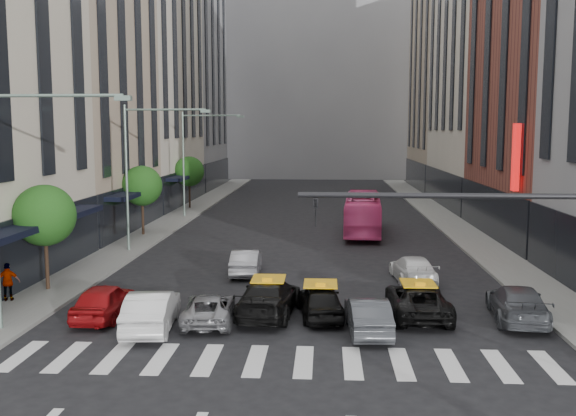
% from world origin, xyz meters
% --- Properties ---
extents(ground, '(160.00, 160.00, 0.00)m').
position_xyz_m(ground, '(0.00, 0.00, 0.00)').
color(ground, black).
rests_on(ground, ground).
extents(sidewalk_left, '(3.00, 96.00, 0.15)m').
position_xyz_m(sidewalk_left, '(-11.50, 30.00, 0.07)').
color(sidewalk_left, slate).
rests_on(sidewalk_left, ground).
extents(sidewalk_right, '(3.00, 96.00, 0.15)m').
position_xyz_m(sidewalk_right, '(11.50, 30.00, 0.07)').
color(sidewalk_right, slate).
rests_on(sidewalk_right, ground).
extents(building_left_b, '(8.00, 16.00, 24.00)m').
position_xyz_m(building_left_b, '(-17.00, 28.00, 12.00)').
color(building_left_b, tan).
rests_on(building_left_b, ground).
extents(building_left_c, '(8.00, 20.00, 36.00)m').
position_xyz_m(building_left_c, '(-17.00, 46.00, 18.00)').
color(building_left_c, beige).
rests_on(building_left_c, ground).
extents(building_left_d, '(8.00, 18.00, 30.00)m').
position_xyz_m(building_left_d, '(-17.00, 65.00, 15.00)').
color(building_left_d, gray).
rests_on(building_left_d, ground).
extents(building_right_b, '(8.00, 18.00, 26.00)m').
position_xyz_m(building_right_b, '(17.00, 27.00, 13.00)').
color(building_right_b, brown).
rests_on(building_right_b, ground).
extents(building_right_c, '(8.00, 20.00, 40.00)m').
position_xyz_m(building_right_c, '(17.00, 46.00, 20.00)').
color(building_right_c, beige).
rests_on(building_right_c, ground).
extents(building_right_d, '(8.00, 18.00, 28.00)m').
position_xyz_m(building_right_d, '(17.00, 65.00, 14.00)').
color(building_right_d, tan).
rests_on(building_right_d, ground).
extents(building_far, '(30.00, 10.00, 36.00)m').
position_xyz_m(building_far, '(0.00, 85.00, 18.00)').
color(building_far, gray).
rests_on(building_far, ground).
extents(tree_near, '(2.88, 2.88, 4.95)m').
position_xyz_m(tree_near, '(-11.80, 10.00, 3.65)').
color(tree_near, black).
rests_on(tree_near, sidewalk_left).
extents(tree_mid, '(2.88, 2.88, 4.95)m').
position_xyz_m(tree_mid, '(-11.80, 26.00, 3.65)').
color(tree_mid, black).
rests_on(tree_mid, sidewalk_left).
extents(tree_far, '(2.88, 2.88, 4.95)m').
position_xyz_m(tree_far, '(-11.80, 42.00, 3.65)').
color(tree_far, black).
rests_on(tree_far, sidewalk_left).
extents(streetlamp_near, '(5.38, 0.25, 9.00)m').
position_xyz_m(streetlamp_near, '(-10.04, 4.00, 5.90)').
color(streetlamp_near, gray).
rests_on(streetlamp_near, sidewalk_left).
extents(streetlamp_mid, '(5.38, 0.25, 9.00)m').
position_xyz_m(streetlamp_mid, '(-10.04, 20.00, 5.90)').
color(streetlamp_mid, gray).
rests_on(streetlamp_mid, sidewalk_left).
extents(streetlamp_far, '(5.38, 0.25, 9.00)m').
position_xyz_m(streetlamp_far, '(-10.04, 36.00, 5.90)').
color(streetlamp_far, gray).
rests_on(streetlamp_far, sidewalk_left).
extents(traffic_signal, '(10.10, 0.20, 6.00)m').
position_xyz_m(traffic_signal, '(7.69, -1.00, 4.47)').
color(traffic_signal, black).
rests_on(traffic_signal, ground).
extents(liberty_sign, '(0.30, 0.70, 4.00)m').
position_xyz_m(liberty_sign, '(12.60, 20.00, 6.00)').
color(liberty_sign, red).
rests_on(liberty_sign, ground).
extents(car_red, '(1.71, 4.23, 1.44)m').
position_xyz_m(car_red, '(-7.67, 5.97, 0.72)').
color(car_red, '#9D0E11').
rests_on(car_red, ground).
extents(car_white_front, '(2.06, 4.78, 1.53)m').
position_xyz_m(car_white_front, '(-5.34, 4.60, 0.77)').
color(car_white_front, silver).
rests_on(car_white_front, ground).
extents(car_silver, '(2.27, 4.33, 1.16)m').
position_xyz_m(car_silver, '(-3.31, 5.62, 0.58)').
color(car_silver, gray).
rests_on(car_silver, ground).
extents(taxi_left, '(2.60, 5.42, 1.52)m').
position_xyz_m(taxi_left, '(-1.03, 6.75, 0.76)').
color(taxi_left, black).
rests_on(taxi_left, ground).
extents(taxi_center, '(2.15, 4.26, 1.39)m').
position_xyz_m(taxi_center, '(1.11, 6.56, 0.70)').
color(taxi_center, black).
rests_on(taxi_center, ground).
extents(car_grey_mid, '(1.69, 4.24, 1.37)m').
position_xyz_m(car_grey_mid, '(2.90, 4.68, 0.69)').
color(car_grey_mid, '#383B3F').
rests_on(car_grey_mid, ground).
extents(taxi_right, '(2.34, 4.99, 1.38)m').
position_xyz_m(taxi_right, '(5.08, 6.92, 0.69)').
color(taxi_right, black).
rests_on(taxi_right, ground).
extents(car_grey_curb, '(2.53, 5.10, 1.42)m').
position_xyz_m(car_grey_curb, '(9.00, 6.62, 0.71)').
color(car_grey_curb, '#45484E').
rests_on(car_grey_curb, ground).
extents(car_row2_left, '(1.59, 4.18, 1.36)m').
position_xyz_m(car_row2_left, '(-2.89, 14.23, 0.68)').
color(car_row2_left, gray).
rests_on(car_row2_left, ground).
extents(car_row2_right, '(2.16, 4.65, 1.32)m').
position_xyz_m(car_row2_right, '(5.72, 13.06, 0.66)').
color(car_row2_right, white).
rests_on(car_row2_right, ground).
extents(bus, '(3.15, 10.79, 2.97)m').
position_xyz_m(bus, '(4.07, 28.18, 1.48)').
color(bus, '#F44790').
rests_on(bus, ground).
extents(pedestrian_far, '(1.06, 0.65, 1.68)m').
position_xyz_m(pedestrian_far, '(-12.60, 7.83, 0.99)').
color(pedestrian_far, gray).
rests_on(pedestrian_far, sidewalk_left).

